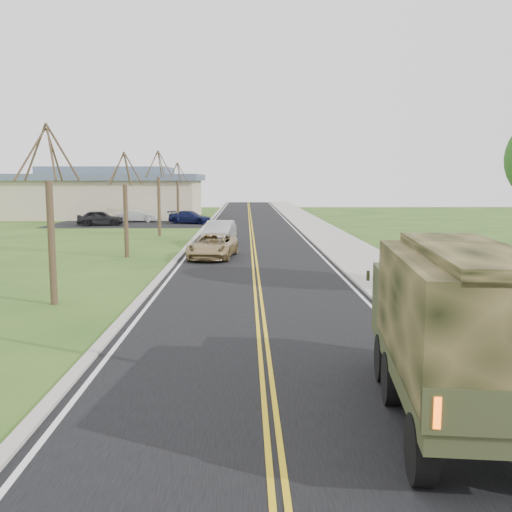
{
  "coord_description": "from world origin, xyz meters",
  "views": [
    {
      "loc": [
        -0.43,
        -9.21,
        4.21
      ],
      "look_at": [
        -0.12,
        8.86,
        1.8
      ],
      "focal_mm": 40.0,
      "sensor_mm": 36.0,
      "label": 1
    }
  ],
  "objects_px": {
    "sedan_silver": "(219,233)",
    "utility_box_near": "(488,360)",
    "suv_champagne": "(213,246)",
    "military_truck": "(457,321)"
  },
  "relations": [
    {
      "from": "sedan_silver",
      "to": "utility_box_near",
      "type": "xyz_separation_m",
      "value": [
        6.78,
        -25.8,
        -0.28
      ]
    },
    {
      "from": "suv_champagne",
      "to": "utility_box_near",
      "type": "distance_m",
      "value": 20.49
    },
    {
      "from": "suv_champagne",
      "to": "sedan_silver",
      "type": "xyz_separation_m",
      "value": [
        0.06,
        6.48,
        0.12
      ]
    },
    {
      "from": "suv_champagne",
      "to": "utility_box_near",
      "type": "height_order",
      "value": "suv_champagne"
    },
    {
      "from": "military_truck",
      "to": "suv_champagne",
      "type": "bearing_deg",
      "value": 110.92
    },
    {
      "from": "military_truck",
      "to": "suv_champagne",
      "type": "xyz_separation_m",
      "value": [
        -5.42,
        21.21,
        -1.15
      ]
    },
    {
      "from": "military_truck",
      "to": "sedan_silver",
      "type": "xyz_separation_m",
      "value": [
        -5.36,
        27.69,
        -1.03
      ]
    },
    {
      "from": "sedan_silver",
      "to": "military_truck",
      "type": "bearing_deg",
      "value": -72.84
    },
    {
      "from": "sedan_silver",
      "to": "utility_box_near",
      "type": "bearing_deg",
      "value": -69.07
    },
    {
      "from": "military_truck",
      "to": "sedan_silver",
      "type": "relative_size",
      "value": 1.38
    }
  ]
}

